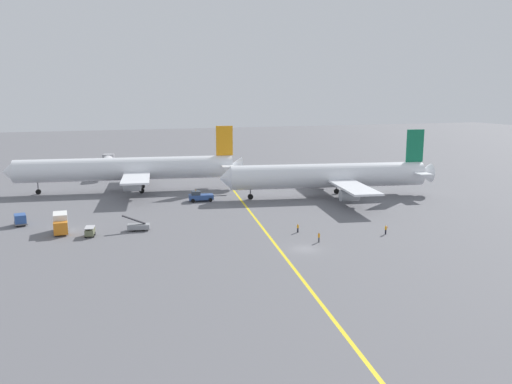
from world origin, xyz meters
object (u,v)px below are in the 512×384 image
object	(u,v)px
gse_belt_loader_portside	(138,226)
ground_crew_wing_walker_right	(386,230)
gse_baggage_cart_trailing	(90,232)
airliner_at_gate_left	(128,169)
gse_container_dolly_flat	(20,219)
ground_crew_ramp_agent_by_cones	(319,237)
jet_bridge	(107,162)
airliner_being_pushed	(330,176)
ground_crew_marshaller_foreground	(298,228)
gse_catering_truck_tall	(61,223)
pushback_tug	(200,196)

from	to	relation	value
gse_belt_loader_portside	ground_crew_wing_walker_right	world-z (taller)	gse_belt_loader_portside
gse_belt_loader_portside	gse_baggage_cart_trailing	xyz separation A→B (m)	(-8.55, -1.24, 0.04)
airliner_at_gate_left	gse_container_dolly_flat	size ratio (longest dim) A/B	17.04
ground_crew_ramp_agent_by_cones	jet_bridge	size ratio (longest dim) A/B	0.09
airliner_being_pushed	jet_bridge	bearing A→B (deg)	133.62
ground_crew_marshaller_foreground	gse_container_dolly_flat	bearing A→B (deg)	155.54
airliner_being_pushed	ground_crew_wing_walker_right	bearing A→B (deg)	-100.01
ground_crew_wing_walker_right	gse_catering_truck_tall	bearing A→B (deg)	160.03
airliner_at_gate_left	ground_crew_wing_walker_right	xyz separation A→B (m)	(39.76, -57.59, -4.95)
pushback_tug	jet_bridge	size ratio (longest dim) A/B	0.49
airliner_at_gate_left	jet_bridge	size ratio (longest dim) A/B	3.29
ground_crew_ramp_agent_by_cones	airliner_being_pushed	bearing A→B (deg)	60.65
airliner_being_pushed	jet_bridge	distance (m)	71.82
pushback_tug	ground_crew_marshaller_foreground	world-z (taller)	pushback_tug
gse_catering_truck_tall	gse_container_dolly_flat	distance (m)	11.19
gse_catering_truck_tall	ground_crew_marshaller_foreground	xyz separation A→B (m)	(40.88, -13.75, -0.92)
gse_baggage_cart_trailing	ground_crew_marshaller_foreground	world-z (taller)	gse_baggage_cart_trailing
jet_bridge	ground_crew_ramp_agent_by_cones	bearing A→B (deg)	-71.01
gse_catering_truck_tall	gse_baggage_cart_trailing	xyz separation A→B (m)	(4.93, -4.26, -0.90)
airliner_being_pushed	ground_crew_marshaller_foreground	distance (m)	34.87
pushback_tug	jet_bridge	xyz separation A→B (m)	(-18.44, 46.83, 3.06)
gse_container_dolly_flat	gse_baggage_cart_trailing	bearing A→B (deg)	-45.16
gse_belt_loader_portside	jet_bridge	xyz separation A→B (m)	(-1.66, 69.15, 3.40)
gse_belt_loader_portside	ground_crew_ramp_agent_by_cones	bearing A→B (deg)	-32.14
airliner_at_gate_left	gse_catering_truck_tall	size ratio (longest dim) A/B	10.17
gse_baggage_cart_trailing	ground_crew_marshaller_foreground	bearing A→B (deg)	-14.80
gse_catering_truck_tall	gse_baggage_cart_trailing	bearing A→B (deg)	-40.81
pushback_tug	ground_crew_marshaller_foreground	xyz separation A→B (m)	(10.63, -33.05, -0.33)
pushback_tug	airliner_at_gate_left	bearing A→B (deg)	128.94
gse_belt_loader_portside	airliner_at_gate_left	bearing A→B (deg)	87.07
gse_baggage_cart_trailing	ground_crew_ramp_agent_by_cones	size ratio (longest dim) A/B	1.74
gse_container_dolly_flat	gse_belt_loader_portside	bearing A→B (deg)	-28.25
gse_container_dolly_flat	ground_crew_wing_walker_right	bearing A→B (deg)	-24.29
gse_catering_truck_tall	jet_bridge	xyz separation A→B (m)	(11.81, 66.13, 2.47)
airliner_at_gate_left	ground_crew_ramp_agent_by_cones	distance (m)	64.07
airliner_at_gate_left	pushback_tug	distance (m)	23.85
gse_catering_truck_tall	ground_crew_wing_walker_right	distance (m)	58.86
airliner_at_gate_left	gse_catering_truck_tall	distance (m)	40.79
airliner_at_gate_left	jet_bridge	world-z (taller)	airliner_at_gate_left
gse_baggage_cart_trailing	ground_crew_marshaller_foreground	xyz separation A→B (m)	(35.95, -9.50, -0.03)
ground_crew_marshaller_foreground	ground_crew_wing_walker_right	xyz separation A→B (m)	(14.43, -6.34, 0.05)
airliner_being_pushed	gse_baggage_cart_trailing	bearing A→B (deg)	-161.95
airliner_being_pushed	ground_crew_ramp_agent_by_cones	bearing A→B (deg)	-119.35
airliner_at_gate_left	gse_baggage_cart_trailing	distance (m)	43.36
airliner_being_pushed	gse_baggage_cart_trailing	xyz separation A→B (m)	(-56.43, -18.39, -4.34)
airliner_at_gate_left	gse_baggage_cart_trailing	xyz separation A→B (m)	(-10.62, -41.75, -4.97)
ground_crew_wing_walker_right	jet_bridge	bearing A→B (deg)	116.77
ground_crew_wing_walker_right	jet_bridge	distance (m)	96.63
airliner_at_gate_left	airliner_being_pushed	xyz separation A→B (m)	(45.81, -23.36, -0.63)
pushback_tug	airliner_being_pushed	bearing A→B (deg)	-9.43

